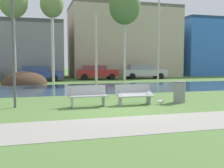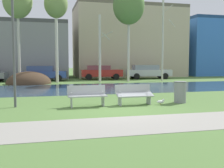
{
  "view_description": "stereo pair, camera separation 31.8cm",
  "coord_description": "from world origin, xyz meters",
  "views": [
    {
      "loc": [
        -2.98,
        -9.7,
        1.85
      ],
      "look_at": [
        0.18,
        1.71,
        0.87
      ],
      "focal_mm": 43.01,
      "sensor_mm": 36.0,
      "label": 1
    },
    {
      "loc": [
        -2.68,
        -9.78,
        1.85
      ],
      "look_at": [
        0.18,
        1.71,
        0.87
      ],
      "focal_mm": 43.01,
      "sensor_mm": 36.0,
      "label": 2
    }
  ],
  "objects": [
    {
      "name": "birch_left",
      "position": [
        -4.78,
        13.95,
        6.78
      ],
      "size": [
        2.38,
        2.38,
        8.77
      ],
      "color": "#BCB7A8",
      "rests_on": "ground"
    },
    {
      "name": "building_beige_block",
      "position": [
        7.67,
        23.35,
        4.39
      ],
      "size": [
        13.44,
        7.0,
        8.77
      ],
      "color": "#BCAD8E",
      "rests_on": "ground"
    },
    {
      "name": "birch_center_right",
      "position": [
        4.94,
        14.41,
        7.02
      ],
      "size": [
        2.93,
        2.93,
        9.04
      ],
      "color": "beige",
      "rests_on": "ground"
    },
    {
      "name": "river_band",
      "position": [
        0.0,
        8.69,
        0.0
      ],
      "size": [
        80.0,
        7.48,
        0.01
      ],
      "primitive_type": "cube",
      "color": "#2D475B",
      "rests_on": "ground"
    },
    {
      "name": "building_grey_warehouse",
      "position": [
        -6.57,
        23.56,
        3.12
      ],
      "size": [
        12.58,
        9.82,
        6.23
      ],
      "color": "gray",
      "rests_on": "ground"
    },
    {
      "name": "birch_center_left",
      "position": [
        -1.66,
        14.56,
        6.75
      ],
      "size": [
        2.04,
        2.04,
        8.82
      ],
      "color": "beige",
      "rests_on": "ground"
    },
    {
      "name": "birch_center",
      "position": [
        2.12,
        13.85,
        3.07
      ],
      "size": [
        1.27,
        2.09,
        6.01
      ],
      "color": "beige",
      "rests_on": "ground"
    },
    {
      "name": "soil_mound",
      "position": [
        -4.05,
        13.82,
        0.0
      ],
      "size": [
        3.72,
        3.56,
        2.1
      ],
      "primitive_type": "ellipsoid",
      "color": "#423021",
      "rests_on": "ground"
    },
    {
      "name": "seagull",
      "position": [
        2.15,
        0.86,
        0.13
      ],
      "size": [
        0.39,
        0.15,
        0.24
      ],
      "color": "white",
      "rests_on": "ground"
    },
    {
      "name": "bench_right",
      "position": [
        1.02,
        1.12,
        0.47
      ],
      "size": [
        1.61,
        0.57,
        0.87
      ],
      "color": "#9EA0A3",
      "rests_on": "ground"
    },
    {
      "name": "paved_path_strip",
      "position": [
        0.0,
        -2.38,
        0.01
      ],
      "size": [
        60.0,
        2.29,
        0.01
      ],
      "primitive_type": "cube",
      "color": "gray",
      "rests_on": "ground"
    },
    {
      "name": "birch_right",
      "position": [
        8.45,
        14.45,
        4.62
      ],
      "size": [
        1.39,
        2.25,
        9.11
      ],
      "color": "beige",
      "rests_on": "ground"
    },
    {
      "name": "bench_left",
      "position": [
        -1.02,
        1.12,
        0.47
      ],
      "size": [
        1.61,
        0.58,
        0.87
      ],
      "color": "#9EA0A3",
      "rests_on": "ground"
    },
    {
      "name": "parked_wagon_fourth_silver",
      "position": [
        8.22,
        17.71,
        0.79
      ],
      "size": [
        4.91,
        2.36,
        1.5
      ],
      "color": "#B2B5BC",
      "rests_on": "ground"
    },
    {
      "name": "streetlamp",
      "position": [
        -3.89,
        1.7,
        3.28
      ],
      "size": [
        0.32,
        0.32,
        4.84
      ],
      "color": "#4C4C51",
      "rests_on": "ground"
    },
    {
      "name": "parked_hatch_third_red",
      "position": [
        3.01,
        17.91,
        0.78
      ],
      "size": [
        4.43,
        2.29,
        1.48
      ],
      "color": "maroon",
      "rests_on": "ground"
    },
    {
      "name": "trash_bin",
      "position": [
        3.22,
        1.16,
        0.5
      ],
      "size": [
        0.56,
        0.56,
        0.97
      ],
      "color": "gray",
      "rests_on": "ground"
    },
    {
      "name": "parked_sedan_second_blue",
      "position": [
        -2.88,
        17.02,
        0.77
      ],
      "size": [
        4.42,
        2.36,
        1.45
      ],
      "color": "#2D4793",
      "rests_on": "ground"
    },
    {
      "name": "ground_plane",
      "position": [
        0.0,
        10.0,
        0.0
      ],
      "size": [
        120.0,
        120.0,
        0.0
      ],
      "primitive_type": "plane",
      "color": "#517538"
    }
  ]
}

